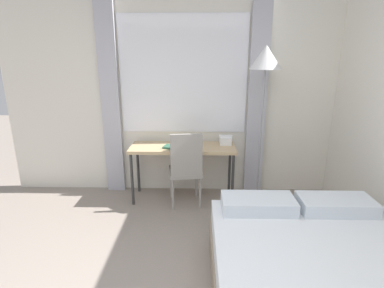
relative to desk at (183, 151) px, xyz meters
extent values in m
cube|color=silver|center=(0.05, 0.32, 0.69)|extent=(4.88, 0.05, 2.70)
cube|color=white|center=(0.00, 0.29, 0.94)|extent=(1.65, 0.01, 1.50)
cube|color=#B2B2BC|center=(-0.96, 0.25, 0.64)|extent=(0.24, 0.06, 2.60)
cube|color=#B2B2BC|center=(0.96, 0.25, 0.64)|extent=(0.24, 0.06, 2.60)
cube|color=tan|center=(0.00, 0.00, 0.04)|extent=(1.35, 0.47, 0.04)
cylinder|color=#333333|center=(-0.63, -0.20, -0.32)|extent=(0.04, 0.04, 0.69)
cylinder|color=#333333|center=(0.63, -0.20, -0.32)|extent=(0.04, 0.04, 0.69)
cylinder|color=#333333|center=(-0.63, 0.20, -0.32)|extent=(0.04, 0.04, 0.69)
cylinder|color=#333333|center=(0.63, 0.20, -0.32)|extent=(0.04, 0.04, 0.69)
cube|color=gray|center=(0.03, -0.13, -0.23)|extent=(0.45, 0.45, 0.05)
cube|color=gray|center=(0.06, -0.31, 0.05)|extent=(0.38, 0.09, 0.51)
cylinder|color=gray|center=(-0.11, -0.33, -0.46)|extent=(0.03, 0.03, 0.41)
cylinder|color=gray|center=(0.23, -0.28, -0.46)|extent=(0.03, 0.03, 0.41)
cylinder|color=gray|center=(-0.16, 0.01, -0.46)|extent=(0.03, 0.03, 0.41)
cylinder|color=gray|center=(0.18, 0.06, -0.46)|extent=(0.03, 0.03, 0.41)
cube|color=silver|center=(0.74, -1.23, -0.10)|extent=(0.65, 0.32, 0.12)
cube|color=silver|center=(1.43, -1.23, -0.10)|extent=(0.65, 0.32, 0.12)
cylinder|color=#4C4C51|center=(0.96, -0.13, -0.65)|extent=(0.30, 0.30, 0.03)
cylinder|color=gray|center=(0.96, -0.13, 0.20)|extent=(0.02, 0.02, 1.67)
cone|color=silver|center=(0.96, -0.13, 1.17)|extent=(0.37, 0.37, 0.27)
cube|color=white|center=(0.55, 0.11, 0.11)|extent=(0.15, 0.16, 0.09)
cube|color=white|center=(0.55, 0.11, 0.17)|extent=(0.17, 0.06, 0.02)
cube|color=#33664C|center=(-0.13, -0.07, 0.08)|extent=(0.25, 0.20, 0.02)
cube|color=white|center=(-0.13, -0.07, 0.08)|extent=(0.23, 0.19, 0.01)
camera|label=1|loc=(0.20, -3.67, 1.18)|focal=28.00mm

